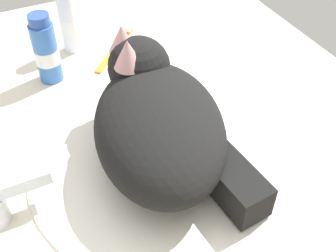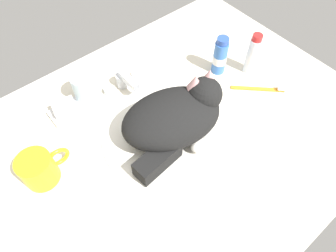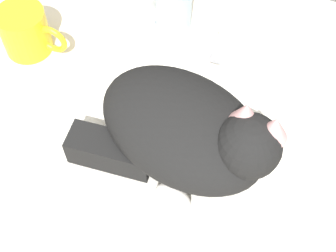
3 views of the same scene
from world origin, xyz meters
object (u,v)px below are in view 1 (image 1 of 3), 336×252
toothpaste_bottle (46,51)px  toothbrush (117,46)px  faucet (1,204)px  cat (159,120)px  mouthwash_bottle (68,20)px

toothpaste_bottle → toothbrush: 15.51cm
faucet → cat: cat is taller
cat → toothpaste_bottle: cat is taller
cat → mouthwash_bottle: (32.74, 3.40, -0.72)cm
toothbrush → toothpaste_bottle: bearing=107.0°
mouthwash_bottle → faucet: bearing=151.0°
cat → mouthwash_bottle: cat is taller
faucet → cat: (1.15, -22.21, 4.36)cm
toothpaste_bottle → toothbrush: (4.25, -13.95, -5.28)cm
cat → toothpaste_bottle: (25.32, 9.45, -1.25)cm
cat → mouthwash_bottle: size_ratio=2.27×
cat → toothpaste_bottle: 27.06cm
toothpaste_bottle → mouthwash_bottle: size_ratio=0.92×
cat → toothpaste_bottle: bearing=20.5°
cat → toothbrush: (29.57, -4.50, -6.53)cm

